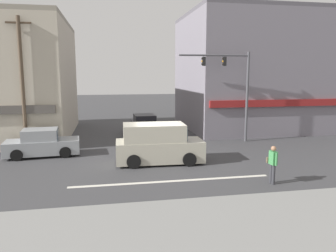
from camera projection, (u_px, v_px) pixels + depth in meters
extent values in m
plane|color=#3D3D3F|center=(160.00, 161.00, 17.92)|extent=(120.00, 120.00, 0.00)
cube|color=silver|center=(172.00, 181.00, 14.52)|extent=(9.00, 0.24, 0.01)
cube|color=gray|center=(206.00, 232.00, 9.66)|extent=(40.00, 5.00, 0.16)
cube|color=slate|center=(257.00, 74.00, 28.85)|extent=(12.63, 10.17, 9.50)
cube|color=maroon|center=(288.00, 103.00, 24.16)|extent=(12.00, 0.24, 0.50)
cube|color=#57545B|center=(260.00, 16.00, 28.08)|extent=(12.63, 10.17, 0.30)
cylinder|color=brown|center=(23.00, 86.00, 19.31)|extent=(0.22, 0.22, 8.02)
cube|color=#473828|center=(18.00, 23.00, 18.75)|extent=(1.40, 0.12, 0.10)
cylinder|color=#47474C|center=(247.00, 97.00, 22.71)|extent=(0.18, 0.18, 6.20)
cylinder|color=#47474C|center=(214.00, 55.00, 21.95)|extent=(4.80, 0.37, 0.12)
cube|color=black|center=(225.00, 61.00, 22.11)|extent=(0.21, 0.25, 0.60)
sphere|color=black|center=(223.00, 59.00, 22.06)|extent=(0.12, 0.12, 0.12)
sphere|color=orange|center=(223.00, 61.00, 22.09)|extent=(0.12, 0.12, 0.12)
sphere|color=black|center=(223.00, 64.00, 22.12)|extent=(0.12, 0.12, 0.12)
cube|color=black|center=(204.00, 61.00, 21.92)|extent=(0.21, 0.25, 0.60)
sphere|color=black|center=(202.00, 59.00, 21.87)|extent=(0.12, 0.12, 0.12)
sphere|color=orange|center=(202.00, 61.00, 21.90)|extent=(0.12, 0.12, 0.12)
sphere|color=black|center=(202.00, 64.00, 21.93)|extent=(0.12, 0.12, 0.12)
cube|color=#B7B29E|center=(160.00, 151.00, 17.46)|extent=(4.67, 2.01, 1.10)
cube|color=#B7B29E|center=(154.00, 132.00, 17.25)|extent=(3.27, 1.92, 0.90)
cube|color=#475666|center=(184.00, 132.00, 17.49)|extent=(0.12, 1.66, 0.76)
cylinder|color=black|center=(183.00, 151.00, 18.61)|extent=(0.73, 0.23, 0.72)
cylinder|color=black|center=(189.00, 160.00, 16.81)|extent=(0.73, 0.23, 0.72)
cylinder|color=black|center=(132.00, 153.00, 18.19)|extent=(0.73, 0.23, 0.72)
cylinder|color=black|center=(134.00, 162.00, 16.40)|extent=(0.73, 0.23, 0.72)
cube|color=#999EA3|center=(43.00, 147.00, 18.96)|extent=(4.22, 2.02, 0.80)
cube|color=#999EA3|center=(40.00, 135.00, 18.83)|extent=(2.02, 1.70, 0.64)
cube|color=#475666|center=(58.00, 134.00, 19.08)|extent=(0.17, 1.44, 0.54)
cylinder|color=black|center=(66.00, 146.00, 20.14)|extent=(0.65, 0.23, 0.64)
cylinder|color=black|center=(65.00, 152.00, 18.52)|extent=(0.65, 0.23, 0.64)
cylinder|color=black|center=(22.00, 149.00, 19.48)|extent=(0.65, 0.23, 0.64)
cylinder|color=black|center=(17.00, 155.00, 17.86)|extent=(0.65, 0.23, 0.64)
cube|color=black|center=(144.00, 128.00, 25.75)|extent=(1.83, 4.15, 0.80)
cube|color=black|center=(145.00, 119.00, 25.54)|extent=(1.62, 1.95, 0.64)
cube|color=#475666|center=(143.00, 117.00, 26.47)|extent=(1.44, 0.11, 0.54)
cylinder|color=black|center=(132.00, 128.00, 26.83)|extent=(0.20, 0.65, 0.64)
cylinder|color=black|center=(152.00, 127.00, 27.19)|extent=(0.20, 0.65, 0.64)
cylinder|color=black|center=(136.00, 134.00, 24.38)|extent=(0.20, 0.65, 0.64)
cylinder|color=black|center=(158.00, 133.00, 24.74)|extent=(0.20, 0.65, 0.64)
cylinder|color=#333338|center=(273.00, 175.00, 14.05)|extent=(0.14, 0.14, 0.86)
cylinder|color=#333338|center=(271.00, 173.00, 14.22)|extent=(0.14, 0.14, 0.86)
cube|color=#3F8C4C|center=(273.00, 158.00, 14.02)|extent=(0.25, 0.38, 0.58)
sphere|color=#9E7051|center=(274.00, 149.00, 13.96)|extent=(0.22, 0.22, 0.22)
cylinder|color=#3F8C4C|center=(276.00, 159.00, 13.79)|extent=(0.09, 0.09, 0.56)
cylinder|color=#3F8C4C|center=(270.00, 157.00, 14.25)|extent=(0.09, 0.09, 0.56)
cube|color=brown|center=(270.00, 160.00, 14.37)|extent=(0.29, 0.14, 0.24)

